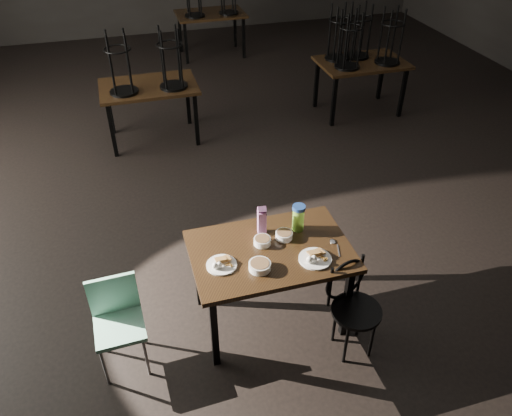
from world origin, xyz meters
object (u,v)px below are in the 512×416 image
object	(u,v)px
main_table	(271,257)
juice_carton	(262,221)
water_bottle	(298,217)
bentwood_chair	(352,301)
school_chair	(118,317)

from	to	relation	value
main_table	juice_carton	world-z (taller)	juice_carton
water_bottle	bentwood_chair	bearing A→B (deg)	-68.71
juice_carton	school_chair	size ratio (longest dim) A/B	0.33
main_table	bentwood_chair	distance (m)	0.68
bentwood_chair	school_chair	size ratio (longest dim) A/B	1.05
main_table	bentwood_chair	world-z (taller)	bentwood_chair
school_chair	bentwood_chair	bearing A→B (deg)	-13.87
main_table	school_chair	world-z (taller)	school_chair
water_bottle	school_chair	size ratio (longest dim) A/B	0.30
juice_carton	school_chair	world-z (taller)	juice_carton
main_table	bentwood_chair	size ratio (longest dim) A/B	1.52
juice_carton	water_bottle	bearing A→B (deg)	-7.50
juice_carton	school_chair	bearing A→B (deg)	-166.23
water_bottle	bentwood_chair	size ratio (longest dim) A/B	0.28
main_table	water_bottle	distance (m)	0.38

